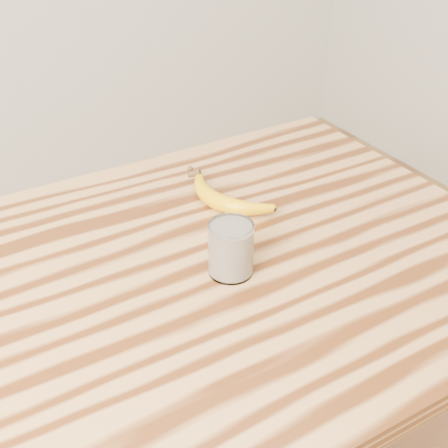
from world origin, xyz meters
TOP-DOWN VIEW (x-y plane):
  - table at (0.00, 0.00)m, footprint 1.20×0.80m
  - smoothie_glass at (0.10, -0.04)m, footprint 0.07×0.07m
  - banana at (0.18, 0.14)m, footprint 0.18×0.29m

SIDE VIEW (x-z plane):
  - table at x=0.00m, z-range 0.32..1.22m
  - banana at x=0.18m, z-range 0.90..0.93m
  - smoothie_glass at x=0.10m, z-range 0.90..0.99m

